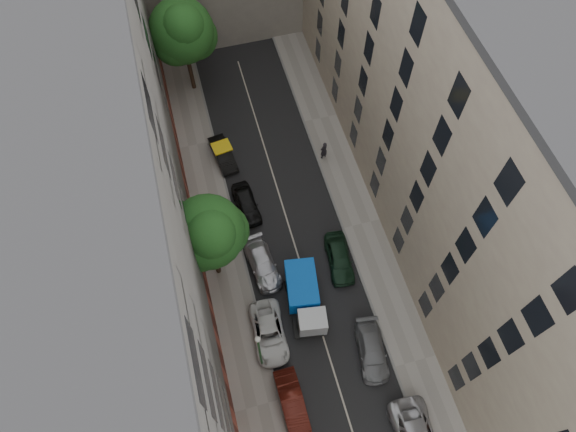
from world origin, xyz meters
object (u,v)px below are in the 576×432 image
object	(u,v)px
car_right_2	(339,258)
lamp_post	(259,350)
tree_mid	(209,234)
car_right_1	(372,351)
car_left_2	(269,333)
pedestrian	(324,150)
car_left_5	(223,154)
car_left_4	(246,204)
car_left_1	(292,401)
tarp_truck	(305,297)
car_left_3	(263,264)
tree_far	(183,33)

from	to	relation	value
car_right_2	lamp_post	distance (m)	10.01
tree_mid	lamp_post	bearing A→B (deg)	-79.51
car_right_1	car_left_2	bearing A→B (deg)	163.44
car_left_2	pedestrian	world-z (taller)	pedestrian
car_left_2	car_left_5	distance (m)	15.67
car_left_2	tree_mid	xyz separation A→B (m)	(-2.33, 5.56, 5.54)
car_left_4	car_right_2	distance (m)	8.49
lamp_post	pedestrian	world-z (taller)	lamp_post
car_left_1	car_right_2	distance (m)	10.69
tarp_truck	car_left_5	size ratio (longest dim) A/B	1.38
car_left_2	pedestrian	distance (m)	15.80
car_left_5	car_right_1	distance (m)	19.75
car_left_2	car_right_1	world-z (taller)	car_left_2
car_left_4	pedestrian	bearing A→B (deg)	18.64
car_left_3	car_left_4	size ratio (longest dim) A/B	1.13
car_left_4	lamp_post	distance (m)	12.87
car_left_2	car_right_2	size ratio (longest dim) A/B	1.10
car_left_4	tree_far	distance (m)	14.85
car_left_5	car_right_2	bearing A→B (deg)	-69.89
tree_far	car_left_3	bearing A→B (deg)	-84.86
tarp_truck	car_right_1	world-z (taller)	tarp_truck
car_left_5	car_left_4	bearing A→B (deg)	-90.06
car_left_3	car_left_5	world-z (taller)	car_left_3
car_left_3	car_right_1	bearing A→B (deg)	-62.17
car_right_1	car_right_2	bearing A→B (deg)	98.66
car_left_1	lamp_post	bearing A→B (deg)	113.09
tarp_truck	lamp_post	xyz separation A→B (m)	(-3.96, -3.50, 2.72)
car_left_5	car_right_1	bearing A→B (deg)	-79.87
car_right_1	pedestrian	xyz separation A→B (m)	(1.70, 16.57, 0.45)
tarp_truck	car_left_4	distance (m)	9.10
lamp_post	pedestrian	bearing A→B (deg)	59.54
car_left_1	car_right_2	size ratio (longest dim) A/B	0.97
tarp_truck	car_right_1	xyz separation A→B (m)	(3.40, -4.67, -0.67)
car_left_4	car_right_1	size ratio (longest dim) A/B	0.91
car_right_2	lamp_post	xyz separation A→B (m)	(-7.36, -5.92, 3.29)
car_right_1	car_right_2	distance (m)	7.09
car_left_4	car_left_3	bearing A→B (deg)	-94.39
car_right_1	pedestrian	size ratio (longest dim) A/B	2.34
car_left_2	car_left_4	xyz separation A→B (m)	(0.80, 10.46, 0.02)
car_left_5	car_right_1	world-z (taller)	car_left_5
car_left_2	lamp_post	distance (m)	3.96
lamp_post	car_left_2	bearing A→B (deg)	62.53
car_left_5	tree_mid	bearing A→B (deg)	-111.78
car_left_4	car_right_2	size ratio (longest dim) A/B	0.93
car_left_4	tree_mid	size ratio (longest dim) A/B	0.45
car_left_5	car_right_2	distance (m)	13.25
car_left_3	car_right_1	size ratio (longest dim) A/B	1.03
car_left_2	pedestrian	xyz separation A→B (m)	(8.10, 13.56, 0.43)
car_left_1	car_right_2	world-z (taller)	car_right_2
tarp_truck	tree_mid	bearing A→B (deg)	152.58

